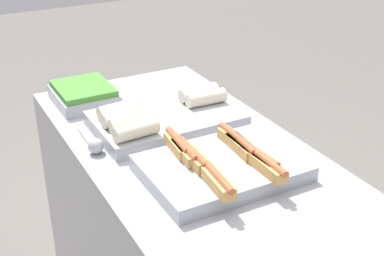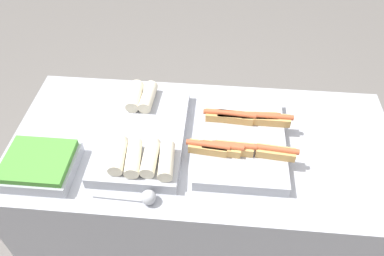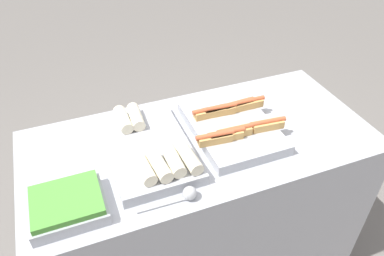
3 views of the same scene
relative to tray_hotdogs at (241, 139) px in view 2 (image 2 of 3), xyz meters
name	(u,v)px [view 2 (image 2 of 3)]	position (x,y,z in m)	size (l,w,h in m)	color
ground_plane	(199,247)	(-0.15, 0.00, -0.97)	(12.00, 12.00, 0.00)	slate
counter	(201,204)	(-0.15, 0.00, -0.50)	(1.59, 0.74, 0.94)	#A8AAB2
tray_hotdogs	(241,139)	(0.00, 0.00, 0.00)	(0.43, 0.49, 0.10)	#A8AAB2
tray_wraps	(143,134)	(-0.40, -0.01, 0.00)	(0.34, 0.53, 0.11)	#A8AAB2
tray_side_front	(39,165)	(-0.76, -0.20, 0.00)	(0.27, 0.23, 0.07)	#A8AAB2
serving_spoon_near	(145,197)	(-0.34, -0.30, -0.01)	(0.23, 0.05, 0.05)	#B2B5BA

